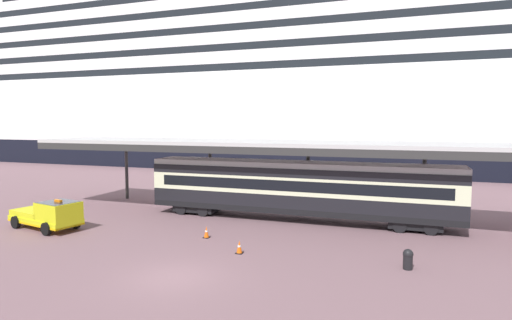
% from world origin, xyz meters
% --- Properties ---
extents(ground_plane, '(400.00, 400.00, 0.00)m').
position_xyz_m(ground_plane, '(0.00, 0.00, 0.00)').
color(ground_plane, '#73545C').
extents(cruise_ship, '(147.98, 29.12, 40.31)m').
position_xyz_m(cruise_ship, '(-6.63, 52.46, 13.39)').
color(cruise_ship, black).
rests_on(cruise_ship, ground).
extents(platform_canopy, '(41.29, 6.11, 5.47)m').
position_xyz_m(platform_canopy, '(2.49, 12.88, 5.25)').
color(platform_canopy, '#BABABA').
rests_on(platform_canopy, ground).
extents(train_carriage, '(21.36, 2.81, 4.11)m').
position_xyz_m(train_carriage, '(2.49, 12.46, 2.30)').
color(train_carriage, black).
rests_on(train_carriage, ground).
extents(service_truck, '(5.51, 3.06, 2.02)m').
position_xyz_m(service_truck, '(-11.77, 4.67, 0.99)').
color(service_truck, yellow).
rests_on(service_truck, ground).
extents(traffic_cone_near, '(0.36, 0.36, 0.70)m').
position_xyz_m(traffic_cone_near, '(-1.49, 6.25, 0.35)').
color(traffic_cone_near, black).
rests_on(traffic_cone_near, ground).
extents(traffic_cone_mid, '(0.36, 0.36, 0.69)m').
position_xyz_m(traffic_cone_mid, '(1.47, 4.11, 0.34)').
color(traffic_cone_mid, black).
rests_on(traffic_cone_mid, ground).
extents(quay_bollard, '(0.48, 0.48, 0.96)m').
position_xyz_m(quay_bollard, '(9.77, 4.54, 0.52)').
color(quay_bollard, black).
rests_on(quay_bollard, ground).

